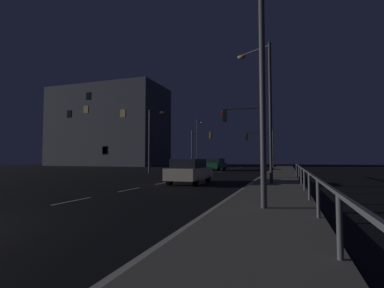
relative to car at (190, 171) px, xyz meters
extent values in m
plane|color=black|center=(-1.81, 4.40, -0.82)|extent=(112.00, 112.00, 0.00)
cube|color=gray|center=(5.28, 4.40, -0.75)|extent=(2.89, 77.00, 0.14)
cube|color=silver|center=(-1.81, -8.10, -0.82)|extent=(0.14, 2.00, 0.01)
cube|color=silver|center=(-1.81, -4.10, -0.82)|extent=(0.14, 2.00, 0.01)
cube|color=silver|center=(-1.81, -0.10, -0.82)|extent=(0.14, 2.00, 0.01)
cube|color=silver|center=(-1.81, 3.90, -0.82)|extent=(0.14, 2.00, 0.01)
cube|color=silver|center=(-1.81, 7.90, -0.82)|extent=(0.14, 2.00, 0.01)
cube|color=silver|center=(-1.81, 11.90, -0.82)|extent=(0.14, 2.00, 0.01)
cube|color=silver|center=(-1.81, 15.90, -0.82)|extent=(0.14, 2.00, 0.01)
cube|color=silver|center=(-1.81, 19.90, -0.82)|extent=(0.14, 2.00, 0.01)
cube|color=silver|center=(-1.81, 23.90, -0.82)|extent=(0.14, 2.00, 0.01)
cube|color=silver|center=(-1.81, 27.90, -0.82)|extent=(0.14, 2.00, 0.01)
cube|color=silver|center=(-1.81, 31.90, -0.82)|extent=(0.14, 2.00, 0.01)
cube|color=silver|center=(3.58, 9.40, -0.82)|extent=(0.14, 53.00, 0.01)
cube|color=beige|center=(0.00, 0.07, -0.15)|extent=(1.87, 4.42, 0.70)
cube|color=#1E2328|center=(0.00, -0.18, 0.47)|extent=(1.63, 2.48, 0.55)
cylinder|color=black|center=(-0.82, 1.47, -0.50)|extent=(0.23, 0.64, 0.64)
cylinder|color=black|center=(0.78, 1.48, -0.50)|extent=(0.23, 0.64, 0.64)
cylinder|color=black|center=(-0.79, -1.35, -0.50)|extent=(0.23, 0.64, 0.64)
cylinder|color=black|center=(0.81, -1.33, -0.50)|extent=(0.23, 0.64, 0.64)
cube|color=#14592D|center=(-3.10, 19.06, -0.15)|extent=(2.07, 4.50, 0.70)
cube|color=#1E2328|center=(-3.08, 19.31, 0.47)|extent=(1.74, 2.55, 0.55)
cylinder|color=black|center=(-2.38, 17.61, -0.50)|extent=(0.26, 0.65, 0.64)
cylinder|color=black|center=(-3.98, 17.70, -0.50)|extent=(0.26, 0.65, 0.64)
cylinder|color=black|center=(-2.22, 20.42, -0.50)|extent=(0.26, 0.65, 0.64)
cylinder|color=black|center=(-3.82, 20.51, -0.50)|extent=(0.26, 0.65, 0.64)
cylinder|color=#38383D|center=(4.07, 21.55, 1.88)|extent=(0.16, 0.16, 5.12)
cylinder|color=#2D3033|center=(2.38, 21.45, 4.19)|extent=(3.39, 0.33, 0.11)
cube|color=black|center=(0.69, 21.34, 3.66)|extent=(0.30, 0.36, 0.95)
sphere|color=red|center=(0.53, 21.33, 3.96)|extent=(0.20, 0.20, 0.20)
sphere|color=black|center=(0.53, 21.33, 3.66)|extent=(0.20, 0.20, 0.20)
sphere|color=black|center=(0.53, 21.33, 3.36)|extent=(0.20, 0.20, 0.20)
cylinder|color=#4C4C51|center=(-7.81, 23.15, 2.07)|extent=(0.16, 0.16, 5.79)
cylinder|color=#2D3033|center=(-6.33, 23.04, 4.72)|extent=(2.97, 0.34, 0.11)
cube|color=olive|center=(-4.85, 22.93, 4.19)|extent=(0.30, 0.36, 0.95)
sphere|color=red|center=(-4.69, 22.91, 4.49)|extent=(0.20, 0.20, 0.20)
sphere|color=black|center=(-4.69, 22.91, 4.19)|extent=(0.20, 0.20, 0.20)
sphere|color=black|center=(-4.69, 22.91, 3.89)|extent=(0.20, 0.20, 0.20)
cylinder|color=#4C4C51|center=(4.09, 5.30, 2.14)|extent=(0.16, 0.16, 5.64)
cylinder|color=#38383D|center=(2.64, 5.17, 4.70)|extent=(2.91, 0.37, 0.11)
cube|color=black|center=(1.19, 5.04, 4.18)|extent=(0.31, 0.36, 0.95)
sphere|color=red|center=(1.04, 5.03, 4.48)|extent=(0.20, 0.20, 0.20)
sphere|color=black|center=(1.04, 5.03, 4.18)|extent=(0.20, 0.20, 0.20)
sphere|color=black|center=(1.04, 5.03, 3.88)|extent=(0.20, 0.20, 0.20)
cylinder|color=#4C4C51|center=(5.18, -8.07, 3.25)|extent=(0.18, 0.18, 7.86)
cylinder|color=#38383D|center=(-8.16, 26.95, 3.15)|extent=(0.18, 0.18, 7.95)
cylinder|color=#38383D|center=(-7.99, 27.73, 6.98)|extent=(0.44, 1.57, 0.10)
ellipsoid|color=#F9D172|center=(-7.81, 28.51, 6.88)|extent=(0.56, 0.36, 0.24)
cylinder|color=#4C4C51|center=(-8.15, 10.13, 2.57)|extent=(0.18, 0.18, 6.78)
cylinder|color=#38383D|center=(-7.55, 10.40, 5.81)|extent=(1.26, 0.63, 0.10)
ellipsoid|color=#F9D172|center=(-6.94, 10.66, 5.71)|extent=(0.56, 0.36, 0.24)
cylinder|color=#2D3033|center=(4.96, 0.22, 3.49)|extent=(0.18, 0.18, 8.34)
cylinder|color=#38383D|center=(4.04, 0.79, 7.51)|extent=(1.88, 1.21, 0.10)
ellipsoid|color=#F9D172|center=(3.13, 1.35, 7.41)|extent=(0.56, 0.36, 0.24)
cylinder|color=#59595E|center=(6.58, -12.06, -0.21)|extent=(0.09, 0.09, 0.95)
cylinder|color=#59595E|center=(6.58, -9.02, -0.21)|extent=(0.09, 0.09, 0.95)
cylinder|color=#59595E|center=(6.58, -5.99, -0.21)|extent=(0.09, 0.09, 0.95)
cylinder|color=#59595E|center=(6.58, -2.95, -0.21)|extent=(0.09, 0.09, 0.95)
cylinder|color=#59595E|center=(6.58, 0.09, -0.21)|extent=(0.09, 0.09, 0.95)
cylinder|color=#59595E|center=(6.58, 3.12, -0.21)|extent=(0.09, 0.09, 0.95)
cylinder|color=#59595E|center=(6.58, 6.16, -0.21)|extent=(0.09, 0.09, 0.95)
cylinder|color=#59595E|center=(6.58, 9.20, -0.21)|extent=(0.09, 0.09, 0.95)
cube|color=slate|center=(6.58, -2.95, 0.27)|extent=(0.06, 24.29, 0.06)
cube|color=#4C515B|center=(-31.44, 35.42, 7.66)|extent=(24.63, 12.09, 16.96)
cube|color=#EACC7A|center=(-32.61, 29.35, 10.63)|extent=(1.10, 0.06, 1.50)
cube|color=#EACC7A|center=(-23.97, 29.35, 9.38)|extent=(1.10, 0.06, 1.50)
cube|color=black|center=(-32.05, 29.35, 13.33)|extent=(1.10, 0.06, 1.50)
cube|color=black|center=(-36.81, 29.35, 9.93)|extent=(1.10, 0.06, 1.50)
cube|color=black|center=(-27.86, 29.35, 2.44)|extent=(1.10, 0.06, 1.50)
cube|color=black|center=(-27.97, 29.35, 2.24)|extent=(1.10, 0.06, 1.50)
camera|label=1|loc=(5.87, -16.68, 0.80)|focal=26.14mm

